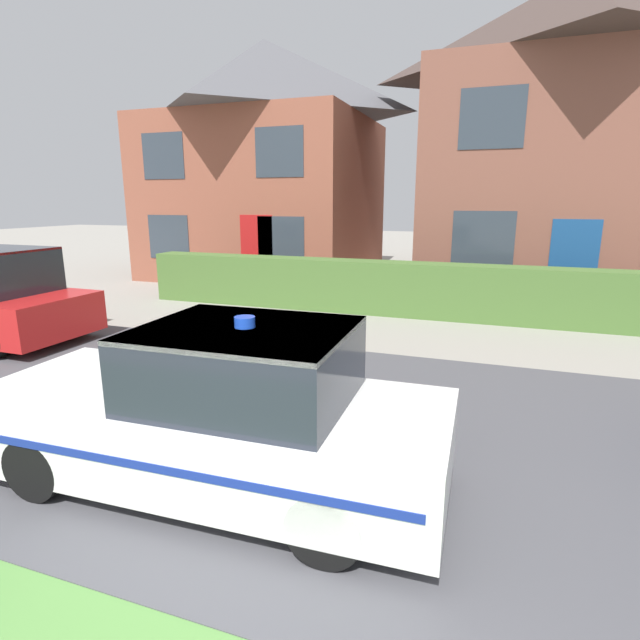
% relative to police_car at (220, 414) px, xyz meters
% --- Properties ---
extents(road_strip, '(28.00, 5.75, 0.01)m').
position_rel_police_car_xyz_m(road_strip, '(0.77, 1.46, -0.67)').
color(road_strip, '#4C4C51').
rests_on(road_strip, ground).
extents(garden_hedge, '(11.79, 0.69, 1.18)m').
position_rel_police_car_xyz_m(garden_hedge, '(-0.09, 7.36, -0.09)').
color(garden_hedge, '#4C7233').
rests_on(garden_hedge, ground).
extents(police_car, '(4.20, 1.71, 1.56)m').
position_rel_police_car_xyz_m(police_car, '(0.00, 0.00, 0.00)').
color(police_car, black).
rests_on(police_car, road_strip).
extents(house_left, '(7.06, 6.46, 7.50)m').
position_rel_police_car_xyz_m(house_left, '(-5.37, 12.36, 3.15)').
color(house_left, '#93513D').
rests_on(house_left, ground).
extents(house_right, '(7.57, 6.42, 8.13)m').
position_rel_police_car_xyz_m(house_right, '(3.82, 11.86, 3.47)').
color(house_right, brown).
rests_on(house_right, ground).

